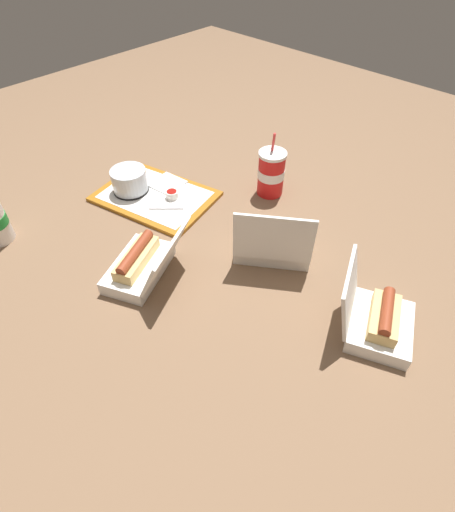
{
  "coord_description": "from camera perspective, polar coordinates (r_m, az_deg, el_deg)",
  "views": [
    {
      "loc": [
        -0.57,
        0.52,
        0.79
      ],
      "look_at": [
        -0.05,
        -0.02,
        0.05
      ],
      "focal_mm": 28.0,
      "sensor_mm": 36.0,
      "label": 1
    }
  ],
  "objects": [
    {
      "name": "plastic_fork",
      "position": [
        1.28,
        -8.75,
        6.84
      ],
      "size": [
        0.09,
        0.08,
        0.0
      ],
      "primitive_type": "cube",
      "rotation": [
        0.0,
        0.0,
        0.76
      ],
      "color": "white",
      "rests_on": "food_tray"
    },
    {
      "name": "napkin_stack",
      "position": [
        1.39,
        -8.6,
        10.2
      ],
      "size": [
        0.11,
        0.11,
        0.0
      ],
      "primitive_type": "cube",
      "rotation": [
        0.0,
        0.0,
        0.13
      ],
      "color": "white",
      "rests_on": "food_tray"
    },
    {
      "name": "ketchup_cup",
      "position": [
        1.32,
        -7.95,
        8.75
      ],
      "size": [
        0.04,
        0.04,
        0.02
      ],
      "color": "white",
      "rests_on": "food_tray"
    },
    {
      "name": "ground_plane",
      "position": [
        1.11,
        -2.68,
        -1.25
      ],
      "size": [
        3.2,
        3.2,
        0.0
      ],
      "primitive_type": "plane",
      "color": "brown"
    },
    {
      "name": "soda_cup_corner",
      "position": [
        1.33,
        6.25,
        11.71
      ],
      "size": [
        0.09,
        0.09,
        0.21
      ],
      "color": "red",
      "rests_on": "ground_plane"
    },
    {
      "name": "food_tray",
      "position": [
        1.35,
        -10.27,
        8.39
      ],
      "size": [
        0.42,
        0.34,
        0.01
      ],
      "color": "#A56619",
      "rests_on": "ground_plane"
    },
    {
      "name": "cake_container",
      "position": [
        1.37,
        -13.81,
        10.35
      ],
      "size": [
        0.12,
        0.12,
        0.08
      ],
      "color": "black",
      "rests_on": "food_tray"
    },
    {
      "name": "clamshell_hotdog_corner",
      "position": [
        0.99,
        20.63,
        -8.54
      ],
      "size": [
        0.23,
        0.23,
        0.18
      ],
      "color": "white",
      "rests_on": "ground_plane"
    },
    {
      "name": "clamshell_hotdog_left",
      "position": [
        1.08,
        -12.2,
        -1.06
      ],
      "size": [
        0.25,
        0.26,
        0.15
      ],
      "color": "white",
      "rests_on": "ground_plane"
    },
    {
      "name": "clamshell_hotdog_center",
      "position": [
        1.12,
        6.5,
        2.09
      ],
      "size": [
        0.26,
        0.25,
        0.19
      ],
      "color": "white",
      "rests_on": "ground_plane"
    }
  ]
}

